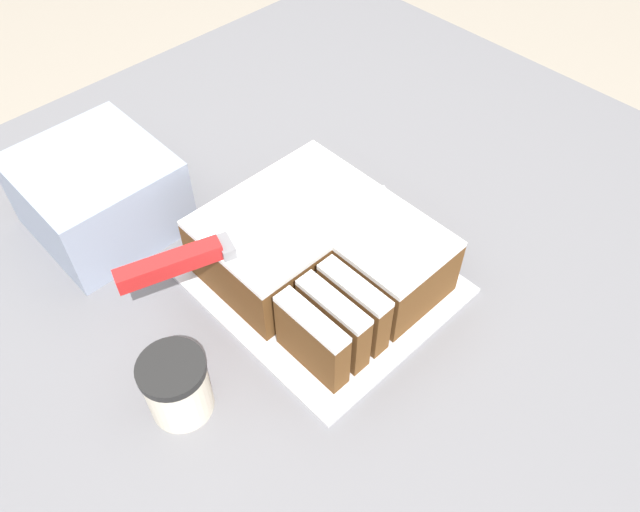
{
  "coord_description": "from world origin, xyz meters",
  "views": [
    {
      "loc": [
        -0.32,
        -0.45,
        1.58
      ],
      "look_at": [
        0.04,
        -0.07,
        0.98
      ],
      "focal_mm": 35.0,
      "sensor_mm": 36.0,
      "label": 1
    }
  ],
  "objects_px": {
    "cake_board": "(320,280)",
    "knife": "(209,252)",
    "cake": "(320,252)",
    "storage_box": "(99,194)",
    "coffee_cup": "(177,386)"
  },
  "relations": [
    {
      "from": "cake_board",
      "to": "knife",
      "type": "relative_size",
      "value": 0.92
    },
    {
      "from": "cake_board",
      "to": "cake",
      "type": "distance_m",
      "value": 0.05
    },
    {
      "from": "cake",
      "to": "storage_box",
      "type": "height_order",
      "value": "storage_box"
    },
    {
      "from": "cake_board",
      "to": "cake",
      "type": "height_order",
      "value": "cake"
    },
    {
      "from": "knife",
      "to": "cake",
      "type": "bearing_deg",
      "value": -5.98
    },
    {
      "from": "cake",
      "to": "coffee_cup",
      "type": "xyz_separation_m",
      "value": [
        -0.24,
        -0.03,
        -0.01
      ]
    },
    {
      "from": "cake",
      "to": "knife",
      "type": "bearing_deg",
      "value": 156.52
    },
    {
      "from": "cake",
      "to": "knife",
      "type": "distance_m",
      "value": 0.15
    },
    {
      "from": "knife",
      "to": "coffee_cup",
      "type": "relative_size",
      "value": 4.04
    },
    {
      "from": "cake_board",
      "to": "cake",
      "type": "xyz_separation_m",
      "value": [
        0.0,
        0.01,
        0.05
      ]
    },
    {
      "from": "cake_board",
      "to": "coffee_cup",
      "type": "height_order",
      "value": "coffee_cup"
    },
    {
      "from": "coffee_cup",
      "to": "cake",
      "type": "bearing_deg",
      "value": 6.88
    },
    {
      "from": "cake_board",
      "to": "knife",
      "type": "height_order",
      "value": "knife"
    },
    {
      "from": "cake",
      "to": "coffee_cup",
      "type": "height_order",
      "value": "cake"
    },
    {
      "from": "cake",
      "to": "coffee_cup",
      "type": "bearing_deg",
      "value": -173.12
    }
  ]
}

